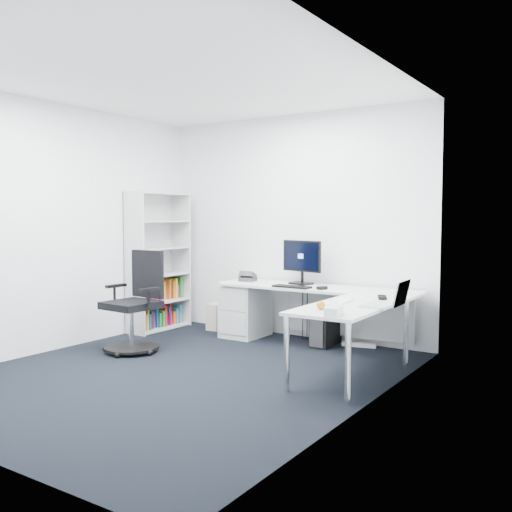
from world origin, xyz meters
The scene contains 21 objects.
ground centered at (0.00, 0.00, 0.00)m, with size 4.20×4.20×0.00m, color black.
ceiling centered at (0.00, 0.00, 2.70)m, with size 4.20×4.20×0.00m, color white.
wall_back centered at (0.00, 2.10, 1.35)m, with size 3.60×0.02×2.70m, color white.
wall_left centered at (-1.80, 0.00, 1.35)m, with size 0.02×4.20×2.70m, color white.
wall_right centered at (1.80, 0.00, 1.35)m, with size 0.02×4.20×2.70m, color white.
l_desk centered at (0.55, 1.40, 0.34)m, with size 2.31×1.30×0.68m, color silver, non-canonical shape.
drawer_pedestal centered at (-0.44, 1.72, 0.34)m, with size 0.44×0.55×0.68m, color silver.
bookshelf centered at (-1.62, 1.45, 0.89)m, with size 0.35×0.89×1.78m, color silver, non-canonical shape.
task_chair centered at (-1.01, 0.36, 0.55)m, with size 0.61×0.61×1.10m, color black, non-canonical shape.
black_pc_tower centered at (0.61, 1.81, 0.23)m, with size 0.21×0.47×0.46m, color black.
beige_pc_tower centered at (-1.00, 1.90, 0.17)m, with size 0.16×0.36×0.34m, color #BEB2A1.
power_strip centered at (0.96, 1.94, 0.02)m, with size 0.38×0.07×0.04m, color white.
monitor centered at (0.27, 1.83, 0.94)m, with size 0.55×0.18×0.53m, color black, non-canonical shape.
black_keyboard centered at (0.33, 1.50, 0.69)m, with size 0.44×0.16×0.02m, color black.
mouse centered at (0.69, 1.54, 0.69)m, with size 0.07×0.11×0.04m, color black.
desk_phone centered at (-0.41, 1.73, 0.74)m, with size 0.18×0.18×0.12m, color #2E2E31, non-canonical shape.
laptop centered at (1.63, 0.77, 0.80)m, with size 0.35×0.34×0.25m, color silver, non-canonical shape.
white_keyboard centered at (1.26, 0.78, 0.68)m, with size 0.13×0.44×0.01m, color white.
headphones centered at (1.49, 1.22, 0.70)m, with size 0.12×0.19×0.05m, color black, non-canonical shape.
orange_fruit centered at (1.28, 0.33, 0.71)m, with size 0.08×0.08×0.08m, color orange.
tissue_box centered at (1.51, 0.12, 0.71)m, with size 0.11×0.21×0.07m, color white.
Camera 1 is at (3.46, -4.01, 1.47)m, focal length 40.00 mm.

